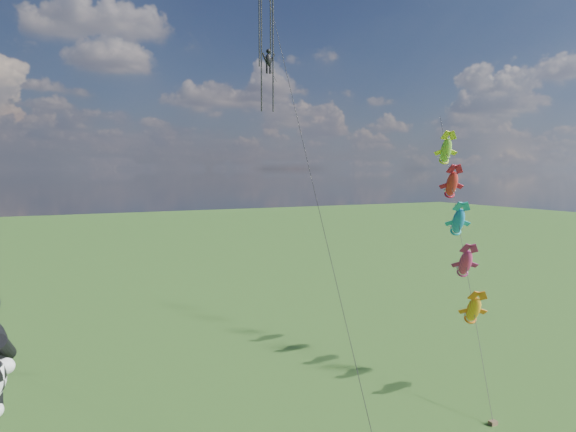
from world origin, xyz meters
name	(u,v)px	position (x,y,z in m)	size (l,w,h in m)	color
fish_windsock_rig	(458,222)	(22.43, 6.94, 9.55)	(8.43, 13.68, 17.02)	brown
parafoil_rig	(270,38)	(10.37, 9.95, 20.62)	(3.37, 17.39, 28.00)	brown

